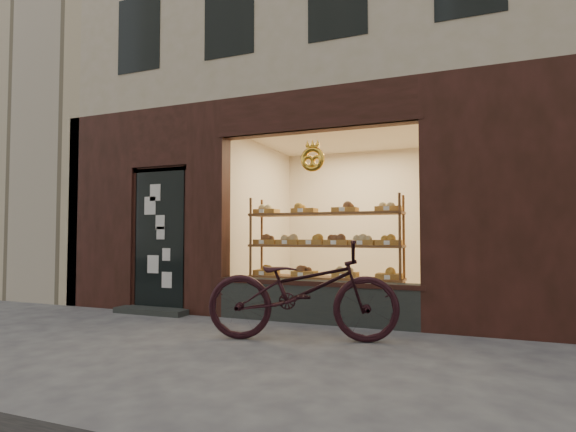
% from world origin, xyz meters
% --- Properties ---
extents(ground, '(90.00, 90.00, 0.00)m').
position_xyz_m(ground, '(0.00, 0.00, 0.00)').
color(ground, '#3E3E43').
extents(bakery_building, '(7.20, 7.28, 9.00)m').
position_xyz_m(bakery_building, '(0.04, 5.29, 5.58)').
color(bakery_building, black).
rests_on(bakery_building, ground).
extents(neighbor_left, '(12.00, 7.00, 9.00)m').
position_xyz_m(neighbor_left, '(-9.60, 5.50, 4.50)').
color(neighbor_left, tan).
rests_on(neighbor_left, ground).
extents(display_shelf, '(2.20, 0.45, 1.70)m').
position_xyz_m(display_shelf, '(0.45, 2.55, 0.87)').
color(display_shelf, brown).
rests_on(display_shelf, ground).
extents(bicycle, '(2.21, 1.26, 1.10)m').
position_xyz_m(bicycle, '(0.63, 1.11, 0.55)').
color(bicycle, black).
rests_on(bicycle, ground).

